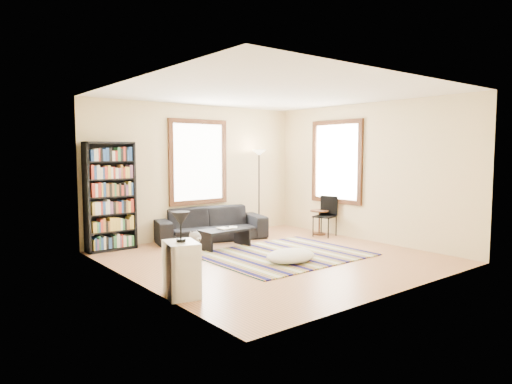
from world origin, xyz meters
TOP-DOWN VIEW (x-y plane):
  - floor at (0.00, 0.00)m, footprint 5.00×5.00m
  - ceiling at (0.00, 0.00)m, footprint 5.00×5.00m
  - wall_back at (0.00, 2.55)m, footprint 5.00×0.10m
  - wall_front at (0.00, -2.55)m, footprint 5.00×0.10m
  - wall_left at (-2.55, 0.00)m, footprint 0.10×5.00m
  - wall_right at (2.55, 0.00)m, footprint 0.10×5.00m
  - window_back at (0.00, 2.47)m, footprint 1.20×0.06m
  - window_right at (2.47, 0.80)m, footprint 0.06×1.20m
  - rug at (0.27, 0.03)m, footprint 2.70×2.16m
  - sofa at (0.02, 2.05)m, footprint 2.43×1.44m
  - bookshelf at (-1.98, 2.32)m, footprint 0.90×0.30m
  - coffee_table at (-0.23, 1.18)m, footprint 1.00×0.71m
  - book_a at (-0.33, 1.18)m, footprint 0.26×0.19m
  - book_b at (-0.08, 1.23)m, footprint 0.26×0.27m
  - floor_cushion at (-0.02, -0.44)m, footprint 1.01×0.84m
  - floor_lamp at (1.40, 2.15)m, footprint 0.31×0.31m
  - side_table at (2.20, 1.03)m, footprint 0.52×0.52m
  - folding_chair at (2.15, 0.82)m, footprint 0.51×0.50m
  - white_cabinet at (-2.30, -0.89)m, footprint 0.49×0.58m
  - table_lamp at (-2.30, -0.89)m, footprint 0.28×0.28m
  - dog at (-1.26, 0.70)m, footprint 0.38×0.52m

SIDE VIEW (x-z plane):
  - floor at x=0.00m, z-range -0.10..0.00m
  - rug at x=0.27m, z-range 0.00..0.02m
  - floor_cushion at x=-0.02m, z-range 0.00..0.22m
  - coffee_table at x=-0.23m, z-range 0.00..0.36m
  - dog at x=-1.26m, z-range 0.00..0.51m
  - side_table at x=2.20m, z-range 0.00..0.54m
  - sofa at x=0.02m, z-range 0.00..0.66m
  - white_cabinet at x=-2.30m, z-range 0.00..0.70m
  - book_b at x=-0.08m, z-range 0.36..0.38m
  - book_a at x=-0.33m, z-range 0.36..0.38m
  - folding_chair at x=2.15m, z-range 0.00..0.86m
  - table_lamp at x=-2.30m, z-range 0.70..1.08m
  - floor_lamp at x=1.40m, z-range 0.00..1.86m
  - bookshelf at x=-1.98m, z-range 0.00..2.00m
  - wall_back at x=0.00m, z-range 0.00..2.80m
  - wall_front at x=0.00m, z-range 0.00..2.80m
  - wall_left at x=-2.55m, z-range 0.00..2.80m
  - wall_right at x=2.55m, z-range 0.00..2.80m
  - window_back at x=0.00m, z-range 0.80..2.40m
  - window_right at x=2.47m, z-range 0.80..2.40m
  - ceiling at x=0.00m, z-range 2.80..2.90m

